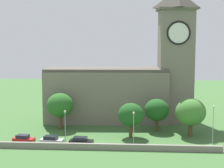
# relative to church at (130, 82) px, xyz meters

# --- Properties ---
(ground_plane) EXTENTS (200.00, 200.00, 0.00)m
(ground_plane) POSITION_rel_church_xyz_m (-5.31, -6.92, -10.06)
(ground_plane) COLOR #3D6633
(church) EXTENTS (37.44, 12.12, 32.58)m
(church) POSITION_rel_church_xyz_m (0.00, 0.00, 0.00)
(church) COLOR slate
(church) RESTS_ON ground
(quay_barrier) EXTENTS (45.94, 0.70, 1.18)m
(quay_barrier) POSITION_rel_church_xyz_m (-5.31, -24.72, -9.47)
(quay_barrier) COLOR gray
(quay_barrier) RESTS_ON ground
(car_red) EXTENTS (4.49, 2.64, 1.75)m
(car_red) POSITION_rel_church_xyz_m (-20.65, -21.57, -9.18)
(car_red) COLOR red
(car_red) RESTS_ON ground
(car_silver) EXTENTS (4.78, 2.74, 1.81)m
(car_silver) POSITION_rel_church_xyz_m (-14.81, -22.18, -9.14)
(car_silver) COLOR silver
(car_silver) RESTS_ON ground
(car_black) EXTENTS (4.74, 2.53, 1.76)m
(car_black) POSITION_rel_church_xyz_m (-8.95, -22.37, -9.17)
(car_black) COLOR black
(car_black) RESTS_ON ground
(streetlamp_west_mid) EXTENTS (0.44, 0.44, 6.57)m
(streetlamp_west_mid) POSITION_rel_church_xyz_m (-12.42, -20.44, -5.63)
(streetlamp_west_mid) COLOR #9EA0A5
(streetlamp_west_mid) RESTS_ON ground
(streetlamp_central) EXTENTS (0.44, 0.44, 6.39)m
(streetlamp_central) POSITION_rel_church_xyz_m (1.23, -19.92, -5.73)
(streetlamp_central) COLOR #9EA0A5
(streetlamp_central) RESTS_ON ground
(streetlamp_east_mid) EXTENTS (0.44, 0.44, 7.76)m
(streetlamp_east_mid) POSITION_rel_church_xyz_m (16.89, -19.39, -4.95)
(streetlamp_east_mid) COLOR #9EA0A5
(streetlamp_east_mid) RESTS_ON ground
(tree_churchyard) EXTENTS (5.44, 5.44, 7.35)m
(tree_churchyard) POSITION_rel_church_xyz_m (0.60, -15.64, -5.20)
(tree_churchyard) COLOR brown
(tree_churchyard) RESTS_ON ground
(tree_riverside_east) EXTENTS (6.45, 6.45, 8.18)m
(tree_riverside_east) POSITION_rel_church_xyz_m (13.29, -13.80, -4.82)
(tree_riverside_east) COLOR brown
(tree_riverside_east) RESTS_ON ground
(tree_riverside_west) EXTENTS (5.51, 5.51, 7.36)m
(tree_riverside_west) POSITION_rel_church_xyz_m (6.33, -9.97, -5.22)
(tree_riverside_west) COLOR brown
(tree_riverside_west) RESTS_ON ground
(tree_by_tower) EXTENTS (6.09, 6.09, 8.40)m
(tree_by_tower) POSITION_rel_church_xyz_m (-15.71, -9.76, -4.45)
(tree_by_tower) COLOR brown
(tree_by_tower) RESTS_ON ground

